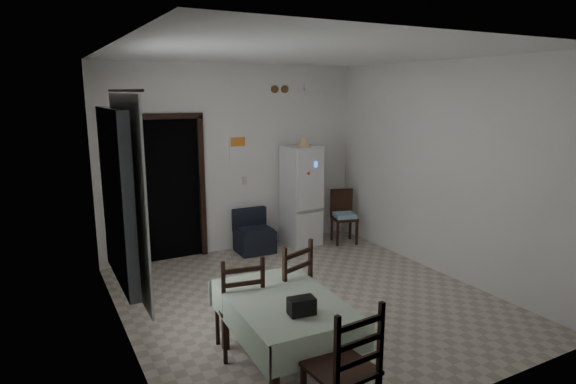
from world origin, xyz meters
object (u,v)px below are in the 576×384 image
at_px(fridge, 301,196).
at_px(dining_chair_near_head, 341,366).
at_px(dining_table, 284,335).
at_px(dining_chair_far_left, 239,303).
at_px(corner_chair, 344,217).
at_px(navy_seat, 255,231).
at_px(dining_chair_far_right, 284,288).

height_order(fridge, dining_chair_near_head, fridge).
relative_size(dining_table, dining_chair_far_left, 1.36).
bearing_deg(fridge, dining_chair_far_left, -132.97).
relative_size(corner_chair, dining_table, 0.65).
bearing_deg(corner_chair, dining_chair_near_head, -109.02).
bearing_deg(dining_table, fridge, 60.27).
relative_size(navy_seat, dining_chair_far_right, 0.64).
distance_m(fridge, dining_chair_far_left, 3.43).
relative_size(dining_chair_far_right, dining_chair_near_head, 0.98).
bearing_deg(navy_seat, dining_chair_far_right, -106.30).
distance_m(corner_chair, dining_chair_far_left, 3.70).
relative_size(navy_seat, dining_chair_near_head, 0.63).
relative_size(fridge, corner_chair, 1.85).
distance_m(corner_chair, dining_table, 3.91).
bearing_deg(fridge, navy_seat, 177.04).
bearing_deg(fridge, dining_table, -125.30).
xyz_separation_m(corner_chair, dining_chair_far_right, (-2.35, -2.29, 0.08)).
bearing_deg(dining_chair_near_head, corner_chair, -129.34).
bearing_deg(dining_chair_far_right, dining_chair_far_left, -13.01).
height_order(navy_seat, corner_chair, corner_chair).
bearing_deg(dining_chair_far_left, dining_chair_far_right, -164.59).
bearing_deg(corner_chair, dining_chair_far_left, -124.47).
distance_m(navy_seat, dining_chair_far_right, 2.70).
relative_size(fridge, navy_seat, 2.44).
distance_m(navy_seat, dining_chair_near_head, 4.19).
bearing_deg(corner_chair, dining_table, -116.57).
bearing_deg(dining_chair_far_left, dining_chair_near_head, 107.75).
bearing_deg(corner_chair, dining_chair_far_right, -119.53).
height_order(corner_chair, dining_table, corner_chair).
relative_size(dining_table, dining_chair_near_head, 1.29).
bearing_deg(fridge, dining_chair_far_right, -126.25).
bearing_deg(dining_chair_far_left, dining_table, 120.92).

